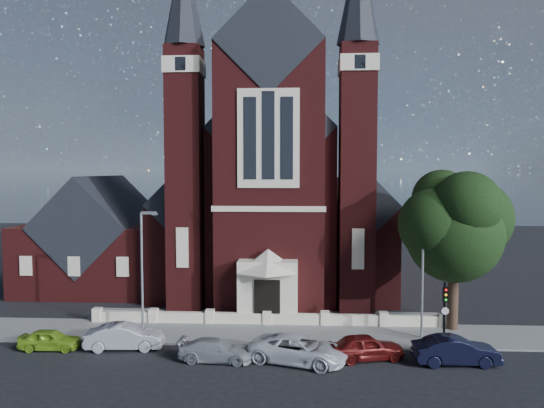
% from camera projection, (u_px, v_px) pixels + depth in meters
% --- Properties ---
extents(ground, '(120.00, 120.00, 0.00)m').
position_uv_depth(ground, '(273.00, 296.00, 45.20)').
color(ground, black).
rests_on(ground, ground).
extents(pavement_strip, '(60.00, 5.00, 0.12)m').
position_uv_depth(pavement_strip, '(265.00, 334.00, 34.74)').
color(pavement_strip, slate).
rests_on(pavement_strip, ground).
extents(forecourt_paving, '(26.00, 3.00, 0.14)m').
position_uv_depth(forecourt_paving, '(269.00, 317.00, 38.73)').
color(forecourt_paving, slate).
rests_on(forecourt_paving, ground).
extents(forecourt_wall, '(24.00, 0.40, 0.90)m').
position_uv_depth(forecourt_wall, '(267.00, 325.00, 36.73)').
color(forecourt_wall, beige).
rests_on(forecourt_wall, ground).
extents(church, '(20.01, 34.90, 29.20)m').
position_uv_depth(church, '(278.00, 196.00, 52.60)').
color(church, '#4D1514').
rests_on(church, ground).
extents(parish_hall, '(12.00, 12.20, 10.24)m').
position_uv_depth(parish_hall, '(102.00, 243.00, 48.80)').
color(parish_hall, '#4D1514').
rests_on(parish_hall, ground).
extents(street_tree, '(6.40, 6.60, 10.70)m').
position_uv_depth(street_tree, '(457.00, 228.00, 34.82)').
color(street_tree, black).
rests_on(street_tree, ground).
extents(street_lamp_left, '(1.16, 0.22, 8.09)m').
position_uv_depth(street_lamp_left, '(143.00, 265.00, 34.38)').
color(street_lamp_left, gray).
rests_on(street_lamp_left, ground).
extents(street_lamp_right, '(1.16, 0.22, 8.09)m').
position_uv_depth(street_lamp_right, '(424.00, 268.00, 33.40)').
color(street_lamp_right, gray).
rests_on(street_lamp_right, ground).
extents(traffic_signal, '(0.28, 0.42, 4.00)m').
position_uv_depth(traffic_signal, '(445.00, 306.00, 31.91)').
color(traffic_signal, black).
rests_on(traffic_signal, ground).
extents(car_lime_van, '(3.65, 1.57, 1.23)m').
position_uv_depth(car_lime_van, '(50.00, 340.00, 31.72)').
color(car_lime_van, '#7DAC22').
rests_on(car_lime_van, ground).
extents(car_silver_a, '(4.74, 2.10, 1.51)m').
position_uv_depth(car_silver_a, '(125.00, 337.00, 31.81)').
color(car_silver_a, '#9D9FA4').
rests_on(car_silver_a, ground).
extents(car_silver_b, '(4.35, 2.00, 1.23)m').
position_uv_depth(car_silver_b, '(216.00, 350.00, 29.83)').
color(car_silver_b, '#98999F').
rests_on(car_silver_b, ground).
extents(car_white_suv, '(5.99, 4.06, 1.52)m').
position_uv_depth(car_white_suv, '(299.00, 349.00, 29.57)').
color(car_white_suv, white).
rests_on(car_white_suv, ground).
extents(car_dark_red, '(4.58, 2.71, 1.46)m').
position_uv_depth(car_dark_red, '(366.00, 347.00, 30.03)').
color(car_dark_red, '#5B100F').
rests_on(car_dark_red, ground).
extents(car_navy, '(4.75, 1.84, 1.54)m').
position_uv_depth(car_navy, '(456.00, 351.00, 29.30)').
color(car_navy, black).
rests_on(car_navy, ground).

